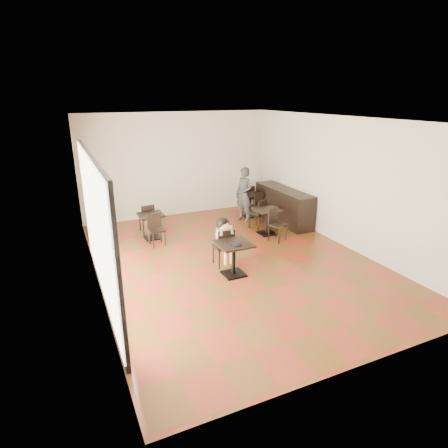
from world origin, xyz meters
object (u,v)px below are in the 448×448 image
child (223,242)px  chair_back_a (246,198)px  chair_mid_a (257,214)px  chair_left_a (147,218)px  child_chair (223,247)px  chair_mid_b (278,225)px  chair_back_b (263,207)px  cafe_table_left (152,226)px  cafe_table_mid (267,222)px  cafe_table_back (250,205)px  chair_left_b (157,230)px  adult_patron (244,195)px  child_table (234,259)px

child → chair_back_a: size_ratio=1.29×
chair_mid_a → chair_left_a: bearing=-41.3°
child_chair → chair_mid_a: child_chair is taller
chair_mid_b → chair_back_b: chair_back_b is taller
cafe_table_left → chair_mid_a: 3.02m
child → cafe_table_left: 2.55m
chair_mid_b → cafe_table_left: bearing=129.7°
cafe_table_mid → cafe_table_left: size_ratio=1.05×
chair_mid_a → chair_back_a: 1.68m
cafe_table_back → chair_back_b: (0.15, -0.55, 0.07)m
child → chair_left_b: 2.06m
cafe_table_mid → child: bearing=-145.4°
chair_back_a → child: bearing=37.1°
adult_patron → child_chair: bearing=-53.7°
chair_left_b → chair_back_a: chair_back_a is taller
cafe_table_mid → child_chair: bearing=-145.4°
child_table → chair_left_b: 2.54m
cafe_table_back → chair_left_b: chair_left_b is taller
child → chair_left_b: (-1.06, 1.76, -0.15)m
child_table → cafe_table_mid: bearing=44.2°
child → chair_back_b: 3.40m
chair_left_a → chair_back_a: size_ratio=0.95×
cafe_table_mid → chair_left_a: 3.36m
cafe_table_left → cafe_table_back: cafe_table_back is taller
chair_back_b → child_chair: bearing=-153.5°
child_chair → chair_back_b: size_ratio=1.03×
adult_patron → chair_back_b: bearing=46.6°
child_chair → child: size_ratio=0.79×
chair_left_a → chair_mid_b: bearing=140.3°
adult_patron → chair_left_b: 3.09m
cafe_table_mid → chair_back_b: size_ratio=0.83×
cafe_table_back → chair_left_b: bearing=-160.5°
child → chair_mid_b: 2.09m
chair_mid_b → chair_left_a: size_ratio=1.05×
chair_back_a → cafe_table_left: bearing=0.5°
cafe_table_mid → chair_mid_b: bearing=-90.0°
adult_patron → chair_mid_b: 1.90m
child_table → cafe_table_back: bearing=57.0°
chair_mid_a → cafe_table_left: bearing=-31.4°
child_table → child: size_ratio=0.66×
cafe_table_mid → chair_back_a: 2.21m
chair_mid_b → chair_left_a: 3.64m
cafe_table_left → chair_left_a: 0.55m
cafe_table_mid → cafe_table_left: cafe_table_mid is taller
child → chair_mid_b: bearing=22.0°
chair_mid_b → chair_back_a: bearing=56.8°
cafe_table_mid → chair_left_a: (-2.99, 1.53, 0.05)m
cafe_table_mid → chair_back_b: bearing=65.7°
chair_back_a → chair_back_b: 1.10m
chair_mid_a → child: bearing=21.0°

